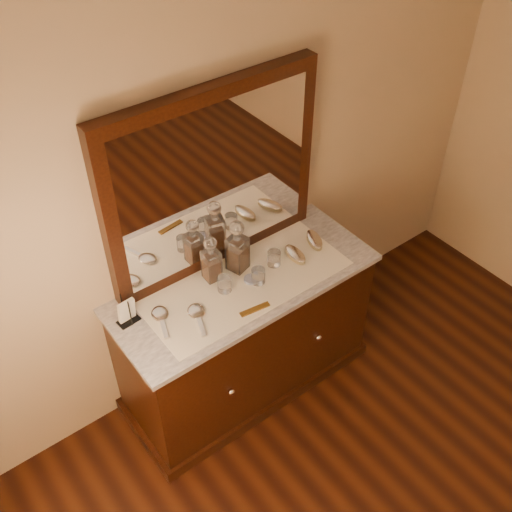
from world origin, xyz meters
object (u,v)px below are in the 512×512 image
Objects in this scene: comb at (255,309)px; brush_near at (295,255)px; napkin_rack at (127,312)px; brush_far at (314,240)px; mirror_frame at (214,181)px; decanter_left at (211,263)px; pin_dish at (251,279)px; hand_mirror_outer at (161,316)px; hand_mirror_inner at (197,314)px; decanter_right at (237,251)px; dresser_cabinet at (245,336)px.

brush_near is at bearing 30.97° from comb.
brush_far is at bearing -5.92° from napkin_rack.
decanter_left is (-0.12, -0.12, -0.39)m from mirror_frame.
brush_near is 0.94× the size of brush_far.
brush_near and brush_far have the same top height.
mirror_frame is 16.05× the size of pin_dish.
mirror_frame is at bearing 23.11° from hand_mirror_outer.
decanter_left is 0.29m from hand_mirror_inner.
comb is 0.70× the size of hand_mirror_inner.
napkin_rack is 0.59× the size of decanter_left.
brush_far is (1.10, -0.11, -0.04)m from napkin_rack.
brush_near is (0.29, -0.13, -0.10)m from decanter_right.
pin_dish is 0.33× the size of hand_mirror_outer.
mirror_frame is 7.44× the size of napkin_rack.
comb is 0.51× the size of decanter_right.
napkin_rack is at bearing 157.21° from comb.
pin_dish is at bearing -43.00° from decanter_left.
napkin_rack is (-0.53, 0.32, 0.06)m from comb.
comb is at bearing -30.88° from hand_mirror_outer.
comb is 0.34m from decanter_right.
hand_mirror_outer is (-0.36, -0.08, -0.10)m from decanter_left.
decanter_right is at bearing 156.56° from brush_near.
decanter_right is 1.39× the size of hand_mirror_outer.
decanter_left is 0.38m from hand_mirror_outer.
pin_dish is at bearing -91.31° from decanter_right.
brush_far is at bearing 2.66° from pin_dish.
dresser_cabinet is at bearing -179.56° from brush_far.
hand_mirror_outer reaches higher than dresser_cabinet.
hand_mirror_inner is at bearing 157.74° from comb.
napkin_rack is 0.52× the size of decanter_right.
brush_near is (0.44, -0.15, -0.08)m from decanter_left.
mirror_frame is 5.36× the size of hand_mirror_outer.
hand_mirror_inner is (0.29, -0.17, -0.05)m from napkin_rack.
decanter_left is 0.15m from decanter_right.
decanter_right is at bearing 6.97° from hand_mirror_outer.
napkin_rack reaches higher than pin_dish.
mirror_frame reaches higher than decanter_left.
comb is (-0.11, -0.18, -0.00)m from pin_dish.
decanter_left is 0.62m from brush_far.
pin_dish is at bearing 5.88° from hand_mirror_inner.
mirror_frame reaches higher than decanter_right.
comb is at bearing -83.11° from decanter_left.
decanter_left is at bearing 169.02° from brush_far.
decanter_left is (-0.12, 0.12, 0.55)m from dresser_cabinet.
dresser_cabinet is 0.57m from decanter_right.
mirror_frame is at bearing 87.45° from comb.
comb is (-0.08, -0.44, -0.49)m from mirror_frame.
brush_near is at bearing -18.11° from decanter_left.
decanter_left reaches higher than dresser_cabinet.
mirror_frame is 0.71m from hand_mirror_outer.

